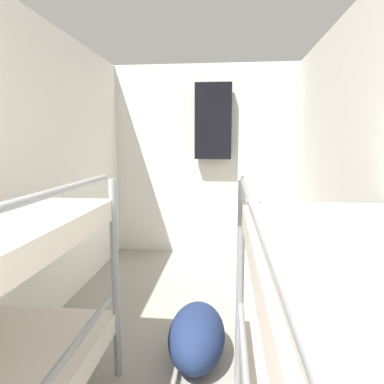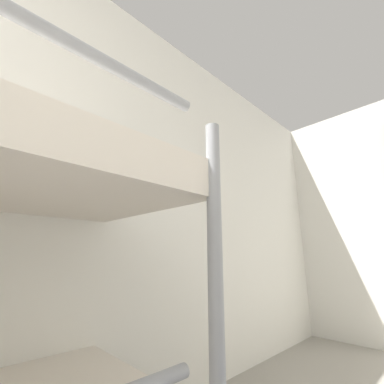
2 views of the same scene
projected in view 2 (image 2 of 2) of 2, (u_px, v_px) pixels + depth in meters
The scene contains 1 object.
wall_left at pixel (107, 186), 1.40m from camera, with size 0.06×4.92×2.37m.
Camera 2 is at (0.13, 1.79, 0.81)m, focal length 24.00 mm.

